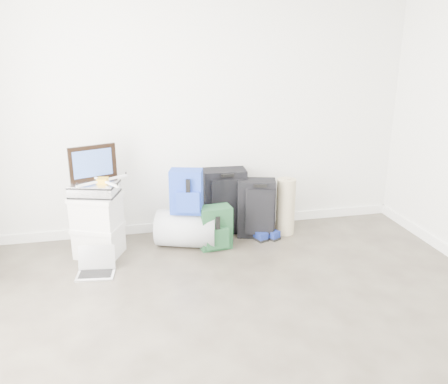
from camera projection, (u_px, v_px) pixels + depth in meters
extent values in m
plane|color=#312B24|center=(266.00, 378.00, 2.97)|extent=(5.00, 5.00, 0.00)
cube|color=white|center=(198.00, 106.00, 4.86)|extent=(4.50, 0.02, 2.70)
cube|color=white|center=(200.00, 224.00, 5.26)|extent=(4.50, 0.02, 0.10)
cube|color=silver|center=(99.00, 242.00, 4.60)|extent=(0.51, 0.46, 0.27)
cube|color=silver|center=(98.00, 227.00, 4.55)|extent=(0.53, 0.49, 0.04)
cube|color=silver|center=(97.00, 212.00, 4.50)|extent=(0.51, 0.46, 0.27)
cube|color=silver|center=(95.00, 197.00, 4.45)|extent=(0.53, 0.49, 0.04)
cube|color=#B2B2B7|center=(95.00, 189.00, 4.43)|extent=(0.48, 0.41, 0.12)
cube|color=black|center=(93.00, 163.00, 4.45)|extent=(0.43, 0.18, 0.34)
cube|color=#294DA7|center=(93.00, 163.00, 4.43)|extent=(0.35, 0.13, 0.26)
cube|color=gold|center=(103.00, 181.00, 4.40)|extent=(0.11, 0.11, 0.05)
cube|color=white|center=(115.00, 178.00, 4.49)|extent=(0.24, 0.16, 0.02)
cube|color=white|center=(95.00, 178.00, 4.49)|extent=(0.16, 0.24, 0.02)
cube|color=white|center=(90.00, 184.00, 4.31)|extent=(0.24, 0.16, 0.02)
cube|color=white|center=(110.00, 184.00, 4.31)|extent=(0.16, 0.24, 0.02)
cylinder|color=#9CA0A5|center=(187.00, 229.00, 4.77)|extent=(0.69, 0.56, 0.37)
cube|color=#1824A0|center=(186.00, 191.00, 4.63)|extent=(0.35, 0.26, 0.44)
cube|color=#1824A0|center=(188.00, 202.00, 4.55)|extent=(0.24, 0.12, 0.21)
cube|color=black|center=(225.00, 201.00, 5.10)|extent=(0.46, 0.29, 0.69)
cube|color=black|center=(228.00, 205.00, 4.96)|extent=(0.34, 0.06, 0.56)
cube|color=black|center=(227.00, 175.00, 4.87)|extent=(0.14, 0.04, 0.03)
cube|color=#163E27|center=(215.00, 227.00, 4.72)|extent=(0.33, 0.22, 0.43)
cube|color=#163E27|center=(217.00, 238.00, 4.65)|extent=(0.23, 0.09, 0.21)
cube|color=black|center=(256.00, 208.00, 4.99)|extent=(0.43, 0.31, 0.61)
cube|color=black|center=(260.00, 212.00, 4.88)|extent=(0.29, 0.11, 0.49)
cube|color=black|center=(260.00, 186.00, 4.79)|extent=(0.14, 0.06, 0.03)
cube|color=black|center=(257.00, 237.00, 5.01)|extent=(0.19, 0.29, 0.03)
cube|color=navy|center=(257.00, 233.00, 4.99)|extent=(0.19, 0.28, 0.07)
cube|color=black|center=(268.00, 236.00, 5.03)|extent=(0.23, 0.29, 0.03)
cube|color=navy|center=(268.00, 232.00, 5.02)|extent=(0.22, 0.28, 0.07)
cylinder|color=tan|center=(286.00, 207.00, 5.05)|extent=(0.20, 0.20, 0.61)
cube|color=silver|center=(96.00, 275.00, 4.23)|extent=(0.36, 0.27, 0.02)
cube|color=black|center=(96.00, 274.00, 4.22)|extent=(0.30, 0.19, 0.00)
cube|color=black|center=(97.00, 257.00, 4.30)|extent=(0.33, 0.06, 0.22)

